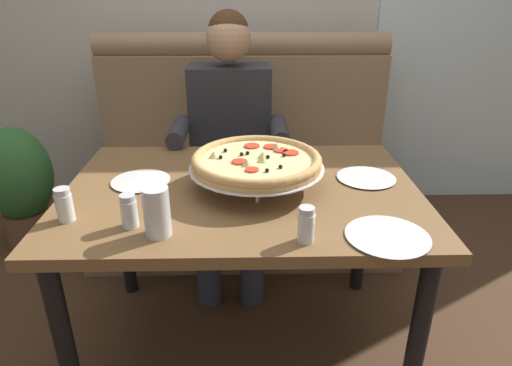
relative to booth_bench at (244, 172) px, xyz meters
The scene contains 14 objects.
ground_plane 0.99m from the booth_bench, 90.00° to the right, with size 16.00×16.00×0.00m, color #4C3321.
booth_bench is the anchor object (origin of this frame).
dining_table 0.94m from the booth_bench, 90.00° to the right, with size 1.25×0.88×0.72m.
diner_main 0.41m from the booth_bench, 103.05° to the right, with size 0.54×0.64×1.27m.
pizza 0.99m from the booth_bench, 86.66° to the right, with size 0.47×0.47×0.13m.
shaker_oregano 1.27m from the booth_bench, 105.78° to the right, with size 0.05×0.05×0.10m.
shaker_parmesan 1.33m from the booth_bench, 81.83° to the right, with size 0.05×0.05×0.11m.
shaker_pepper_flakes 1.30m from the booth_bench, 115.41° to the right, with size 0.05×0.05×0.11m.
plate_near_left 0.98m from the booth_bench, 113.61° to the right, with size 0.21×0.21×0.02m.
plate_near_right 1.36m from the booth_bench, 71.48° to the right, with size 0.24×0.24×0.02m.
plate_far_side 1.01m from the booth_bench, 61.15° to the right, with size 0.22×0.22×0.02m.
drinking_glass 1.30m from the booth_bench, 101.06° to the right, with size 0.08×0.08×0.15m.
patio_chair 1.72m from the booth_bench, 43.14° to the left, with size 0.43×0.43×0.86m.
potted_plant 1.22m from the booth_bench, behind, with size 0.36×0.36×0.70m.
Camera 1 is at (0.02, -1.44, 1.40)m, focal length 31.46 mm.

